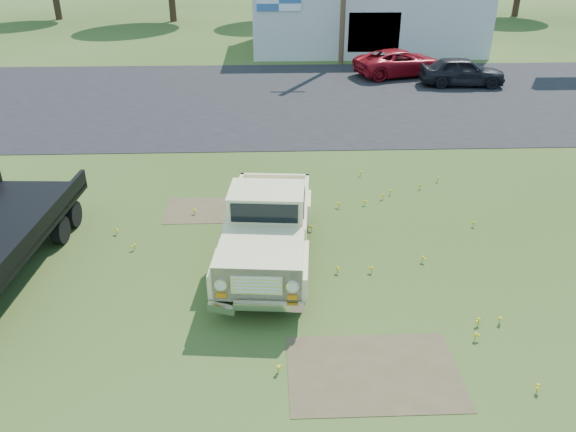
% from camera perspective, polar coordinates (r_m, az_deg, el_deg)
% --- Properties ---
extents(ground, '(140.00, 140.00, 0.00)m').
position_cam_1_polar(ground, '(12.50, -0.55, -6.43)').
color(ground, '#2C4415').
rests_on(ground, ground).
extents(asphalt_lot, '(90.00, 14.00, 0.02)m').
position_cam_1_polar(asphalt_lot, '(26.34, -1.56, 11.90)').
color(asphalt_lot, black).
rests_on(asphalt_lot, ground).
extents(dirt_patch_a, '(3.00, 2.00, 0.01)m').
position_cam_1_polar(dirt_patch_a, '(10.29, 8.67, -15.44)').
color(dirt_patch_a, '#4E4329').
rests_on(dirt_patch_a, ground).
extents(dirt_patch_b, '(2.20, 1.60, 0.01)m').
position_cam_1_polar(dirt_patch_b, '(15.63, -8.29, 0.58)').
color(dirt_patch_b, '#4E4329').
rests_on(dirt_patch_b, ground).
extents(commercial_building, '(14.20, 8.20, 4.15)m').
position_cam_1_polar(commercial_building, '(38.24, 7.70, 19.67)').
color(commercial_building, silver).
rests_on(commercial_building, ground).
extents(vintage_pickup_truck, '(2.44, 5.25, 1.85)m').
position_cam_1_polar(vintage_pickup_truck, '(12.70, -2.12, -1.03)').
color(vintage_pickup_truck, beige).
rests_on(vintage_pickup_truck, ground).
extents(red_pickup, '(5.30, 3.50, 1.35)m').
position_cam_1_polar(red_pickup, '(30.98, 11.38, 15.00)').
color(red_pickup, maroon).
rests_on(red_pickup, ground).
extents(dark_sedan, '(4.18, 1.96, 1.38)m').
position_cam_1_polar(dark_sedan, '(29.62, 17.28, 13.82)').
color(dark_sedan, black).
rests_on(dark_sedan, ground).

